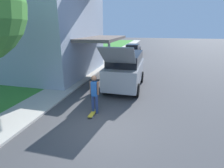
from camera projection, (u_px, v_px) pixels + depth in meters
ground_plane at (99, 128)px, 6.71m from camera, size 120.00×120.00×0.00m
lawn at (28, 74)px, 14.08m from camera, size 10.00×80.00×0.08m
sidewalk at (78, 78)px, 13.06m from camera, size 1.80×80.00×0.10m
house at (30, 12)px, 13.62m from camera, size 12.23×8.80×9.14m
suv_parked at (125, 69)px, 10.86m from camera, size 2.06×5.20×2.86m
car_down_street at (133, 49)px, 24.46m from camera, size 1.99×4.45×1.42m
skateboarder at (94, 93)px, 7.55m from camera, size 0.41×0.23×1.75m
skateboard at (93, 113)px, 7.67m from camera, size 0.20×0.81×0.10m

